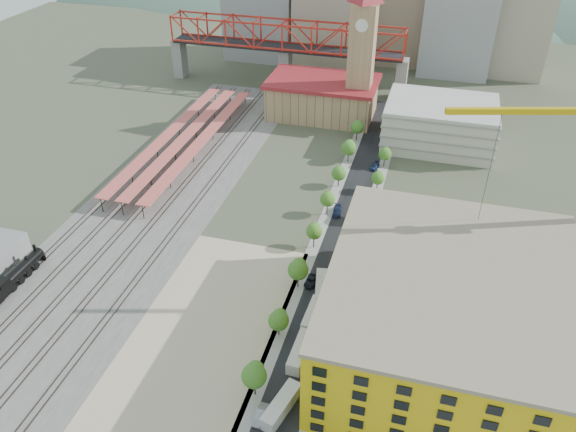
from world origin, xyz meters
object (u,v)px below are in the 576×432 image
(clock_tower, at_px, (363,39))
(construction_building, at_px, (449,313))
(site_trailer_a, at_px, (281,406))
(site_trailer_d, at_px, (322,288))
(site_trailer_b, at_px, (300,352))
(site_trailer_c, at_px, (313,315))
(locomotive, at_px, (13,279))

(clock_tower, bearing_deg, construction_building, -71.22)
(site_trailer_a, distance_m, site_trailer_d, 31.59)
(clock_tower, distance_m, site_trailer_a, 125.40)
(site_trailer_b, height_order, site_trailer_c, site_trailer_b)
(locomotive, distance_m, site_trailer_a, 67.77)
(clock_tower, xyz_separation_m, locomotive, (-58.00, -106.75, -26.60))
(clock_tower, distance_m, construction_building, 107.36)
(site_trailer_c, height_order, site_trailer_d, site_trailer_d)
(site_trailer_c, bearing_deg, site_trailer_a, -87.72)
(site_trailer_a, xyz_separation_m, site_trailer_b, (0.00, 12.73, -0.01))
(clock_tower, bearing_deg, site_trailer_b, -85.82)
(site_trailer_b, bearing_deg, construction_building, 21.60)
(clock_tower, height_order, locomotive, clock_tower)
(site_trailer_b, distance_m, site_trailer_c, 10.42)
(construction_building, relative_size, locomotive, 2.26)
(site_trailer_b, bearing_deg, site_trailer_a, -88.27)
(site_trailer_b, relative_size, site_trailer_d, 0.98)
(site_trailer_a, xyz_separation_m, site_trailer_c, (0.00, 23.16, -0.08))
(construction_building, relative_size, site_trailer_a, 5.06)
(site_trailer_d, bearing_deg, construction_building, -30.65)
(clock_tower, bearing_deg, site_trailer_a, -86.25)
(site_trailer_a, bearing_deg, site_trailer_c, 104.57)
(clock_tower, xyz_separation_m, site_trailer_b, (8.00, -109.39, -27.33))
(site_trailer_c, bearing_deg, locomotive, -171.00)
(locomotive, height_order, site_trailer_c, locomotive)
(locomotive, bearing_deg, site_trailer_d, 13.80)
(locomotive, xyz_separation_m, site_trailer_d, (66.00, 16.21, -0.70))
(site_trailer_c, distance_m, site_trailer_d, 8.43)
(site_trailer_b, distance_m, site_trailer_d, 18.85)
(site_trailer_a, relative_size, site_trailer_c, 1.06)
(site_trailer_d, bearing_deg, site_trailer_b, -100.66)
(locomotive, relative_size, site_trailer_c, 2.39)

